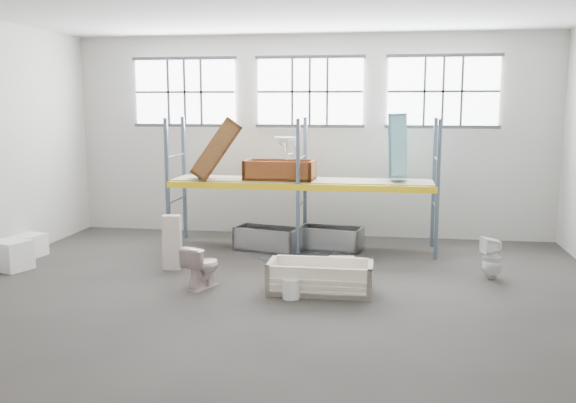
% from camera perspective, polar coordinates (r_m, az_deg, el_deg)
% --- Properties ---
extents(floor, '(12.00, 10.00, 0.10)m').
position_cam_1_polar(floor, '(11.25, -1.21, -8.51)').
color(floor, '#423C39').
rests_on(floor, ground).
extents(wall_back, '(12.00, 0.10, 5.00)m').
position_cam_1_polar(wall_back, '(15.75, 2.04, 5.97)').
color(wall_back, '#BCB8AE').
rests_on(wall_back, ground).
extents(wall_front, '(12.00, 0.10, 5.00)m').
position_cam_1_polar(wall_front, '(5.89, -10.05, 0.67)').
color(wall_front, '#BBB7AD').
rests_on(wall_front, ground).
extents(window_left, '(2.60, 0.04, 1.60)m').
position_cam_1_polar(window_left, '(16.32, -9.38, 9.83)').
color(window_left, white).
rests_on(window_left, wall_back).
extents(window_mid, '(2.60, 0.04, 1.60)m').
position_cam_1_polar(window_mid, '(15.62, 2.01, 9.98)').
color(window_mid, white).
rests_on(window_mid, wall_back).
extents(window_right, '(2.60, 0.04, 1.60)m').
position_cam_1_polar(window_right, '(15.55, 13.97, 9.73)').
color(window_right, white).
rests_on(window_right, wall_back).
extents(rack_upright_la, '(0.08, 0.08, 3.00)m').
position_cam_1_polar(rack_upright_la, '(14.44, -10.95, 1.55)').
color(rack_upright_la, slate).
rests_on(rack_upright_la, floor).
extents(rack_upright_lb, '(0.08, 0.08, 3.00)m').
position_cam_1_polar(rack_upright_lb, '(15.57, -9.45, 2.12)').
color(rack_upright_lb, slate).
rests_on(rack_upright_lb, floor).
extents(rack_upright_ma, '(0.08, 0.08, 3.00)m').
position_cam_1_polar(rack_upright_ma, '(13.72, 0.92, 1.32)').
color(rack_upright_ma, slate).
rests_on(rack_upright_ma, floor).
extents(rack_upright_mb, '(0.08, 0.08, 3.00)m').
position_cam_1_polar(rack_upright_mb, '(14.90, 1.57, 1.93)').
color(rack_upright_mb, slate).
rests_on(rack_upright_mb, floor).
extents(rack_upright_ra, '(0.08, 0.08, 3.00)m').
position_cam_1_polar(rack_upright_ra, '(13.63, 13.51, 1.02)').
color(rack_upright_ra, slate).
rests_on(rack_upright_ra, floor).
extents(rack_upright_rb, '(0.08, 0.08, 3.00)m').
position_cam_1_polar(rack_upright_rb, '(14.81, 13.16, 1.66)').
color(rack_upright_rb, slate).
rests_on(rack_upright_rb, floor).
extents(rack_beam_front, '(6.00, 0.10, 0.14)m').
position_cam_1_polar(rack_beam_front, '(13.72, 0.92, 1.32)').
color(rack_beam_front, yellow).
rests_on(rack_beam_front, floor).
extents(rack_beam_back, '(6.00, 0.10, 0.14)m').
position_cam_1_polar(rack_beam_back, '(14.90, 1.57, 1.93)').
color(rack_beam_back, yellow).
rests_on(rack_beam_back, floor).
extents(shelf_deck, '(5.90, 1.10, 0.03)m').
position_cam_1_polar(shelf_deck, '(14.30, 1.26, 1.96)').
color(shelf_deck, gray).
rests_on(shelf_deck, floor).
extents(wet_patch, '(1.80, 1.80, 0.00)m').
position_cam_1_polar(wet_patch, '(13.80, 0.78, -4.96)').
color(wet_patch, black).
rests_on(wet_patch, floor).
extents(bathtub_beige, '(1.85, 0.88, 0.54)m').
position_cam_1_polar(bathtub_beige, '(11.19, 2.97, -6.89)').
color(bathtub_beige, beige).
rests_on(bathtub_beige, floor).
extents(cistern_spare, '(0.49, 0.28, 0.44)m').
position_cam_1_polar(cistern_spare, '(11.73, 4.95, -6.13)').
color(cistern_spare, beige).
rests_on(cistern_spare, bathtub_beige).
extents(sink_in_tub, '(0.55, 0.55, 0.17)m').
position_cam_1_polar(sink_in_tub, '(11.64, 2.07, -6.83)').
color(sink_in_tub, beige).
rests_on(sink_in_tub, bathtub_beige).
extents(toilet_beige, '(0.69, 0.89, 0.80)m').
position_cam_1_polar(toilet_beige, '(11.51, -7.86, -5.87)').
color(toilet_beige, beige).
rests_on(toilet_beige, floor).
extents(cistern_tall, '(0.38, 0.27, 1.10)m').
position_cam_1_polar(cistern_tall, '(12.83, -10.53, -3.68)').
color(cistern_tall, beige).
rests_on(cistern_tall, floor).
extents(toilet_white, '(0.46, 0.46, 0.82)m').
position_cam_1_polar(toilet_white, '(12.57, 18.13, -4.91)').
color(toilet_white, white).
rests_on(toilet_white, floor).
extents(steel_tub_left, '(1.60, 1.03, 0.54)m').
position_cam_1_polar(steel_tub_left, '(14.24, -1.87, -3.42)').
color(steel_tub_left, '#9D9FA4').
rests_on(steel_tub_left, floor).
extents(steel_tub_right, '(1.52, 0.92, 0.52)m').
position_cam_1_polar(steel_tub_right, '(14.37, 3.94, -3.36)').
color(steel_tub_right, '#989B9F').
rests_on(steel_tub_right, floor).
extents(rust_tub_flat, '(1.61, 0.81, 0.44)m').
position_cam_1_polar(rust_tub_flat, '(14.22, -0.77, 2.90)').
color(rust_tub_flat, brown).
rests_on(rust_tub_flat, shelf_deck).
extents(rust_tub_tilted, '(1.34, 0.98, 1.47)m').
position_cam_1_polar(rust_tub_tilted, '(14.41, -6.56, 4.82)').
color(rust_tub_tilted, brown).
rests_on(rust_tub_tilted, shelf_deck).
extents(sink_on_shelf, '(0.72, 0.64, 0.53)m').
position_cam_1_polar(sink_on_shelf, '(14.16, -0.10, 3.99)').
color(sink_on_shelf, silver).
rests_on(sink_on_shelf, rust_tub_flat).
extents(blue_tub_upright, '(0.45, 0.67, 1.43)m').
position_cam_1_polar(blue_tub_upright, '(14.15, 9.97, 5.07)').
color(blue_tub_upright, '#7AC3D4').
rests_on(blue_tub_upright, shelf_deck).
extents(bucket, '(0.40, 0.40, 0.35)m').
position_cam_1_polar(bucket, '(10.84, 0.29, -7.96)').
color(bucket, silver).
rests_on(bucket, floor).
extents(carton_near, '(0.85, 0.79, 0.59)m').
position_cam_1_polar(carton_near, '(13.82, -23.94, -4.49)').
color(carton_near, white).
rests_on(carton_near, floor).
extents(carton_far, '(0.68, 0.68, 0.49)m').
position_cam_1_polar(carton_far, '(14.85, -22.58, -3.71)').
color(carton_far, silver).
rests_on(carton_far, floor).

